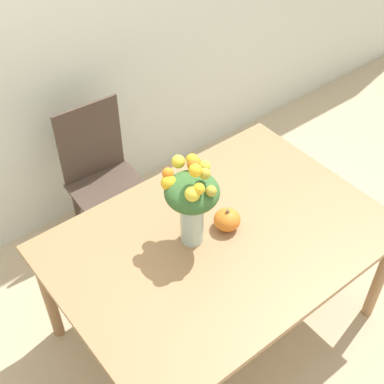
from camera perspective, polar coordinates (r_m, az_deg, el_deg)
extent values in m
plane|color=tan|center=(3.14, 2.53, -13.67)|extent=(12.00, 12.00, 0.00)
cube|color=silver|center=(3.10, -13.43, 17.82)|extent=(8.00, 0.06, 2.70)
cube|color=#9E754C|center=(2.58, 3.00, -5.07)|extent=(1.58, 1.11, 0.03)
cylinder|color=#9E754C|center=(3.07, 19.51, -8.33)|extent=(0.06, 0.06, 0.69)
cylinder|color=#9E754C|center=(2.91, -15.08, -10.62)|extent=(0.06, 0.06, 0.69)
cylinder|color=#9E754C|center=(3.45, 6.66, 1.45)|extent=(0.06, 0.06, 0.69)
cylinder|color=#B2CCBC|center=(2.46, 0.00, -3.01)|extent=(0.11, 0.11, 0.26)
cylinder|color=silver|center=(2.51, 0.00, -4.15)|extent=(0.10, 0.10, 0.11)
cylinder|color=#38662D|center=(2.45, 0.41, -2.23)|extent=(0.01, 0.01, 0.30)
cylinder|color=#38662D|center=(2.45, -0.18, -2.11)|extent=(0.01, 0.01, 0.30)
cylinder|color=#38662D|center=(2.44, -0.52, -2.48)|extent=(0.01, 0.01, 0.30)
cylinder|color=#38662D|center=(2.42, -0.14, -2.82)|extent=(0.01, 0.01, 0.30)
cylinder|color=#38662D|center=(2.43, 0.44, -2.67)|extent=(0.01, 0.01, 0.30)
ellipsoid|color=#38662D|center=(2.34, 0.00, 0.00)|extent=(0.25, 0.25, 0.15)
sphere|color=yellow|center=(2.23, 0.04, -0.21)|extent=(0.07, 0.07, 0.07)
sphere|color=#AD9E33|center=(2.25, 2.05, 0.10)|extent=(0.05, 0.05, 0.05)
sphere|color=yellow|center=(2.38, -1.47, 3.26)|extent=(0.06, 0.06, 0.06)
sphere|color=yellow|center=(2.34, 1.37, 2.77)|extent=(0.05, 0.05, 0.05)
sphere|color=#AD9E33|center=(2.25, 1.37, 1.96)|extent=(0.05, 0.05, 0.05)
sphere|color=yellow|center=(2.22, 0.35, 2.32)|extent=(0.06, 0.06, 0.06)
sphere|color=yellow|center=(2.22, 0.70, 0.36)|extent=(0.05, 0.05, 0.05)
sphere|color=orange|center=(2.35, 0.27, 3.00)|extent=(0.07, 0.07, 0.07)
sphere|color=yellow|center=(2.35, 0.02, 3.46)|extent=(0.06, 0.06, 0.06)
sphere|color=yellow|center=(2.32, -2.48, 0.96)|extent=(0.07, 0.07, 0.07)
sphere|color=orange|center=(2.32, -2.59, 2.00)|extent=(0.05, 0.05, 0.05)
ellipsoid|color=orange|center=(2.57, 3.76, -2.96)|extent=(0.13, 0.13, 0.10)
cylinder|color=brown|center=(2.54, 3.82, -2.10)|extent=(0.02, 0.02, 0.02)
cube|color=#47382D|center=(3.21, -8.63, 0.01)|extent=(0.45, 0.45, 0.02)
cylinder|color=#47382D|center=(3.22, -9.41, -5.87)|extent=(0.04, 0.04, 0.44)
cylinder|color=#47382D|center=(3.32, -4.24, -3.39)|extent=(0.04, 0.04, 0.44)
cylinder|color=#47382D|center=(3.45, -12.05, -2.30)|extent=(0.04, 0.04, 0.44)
cylinder|color=#47382D|center=(3.54, -7.14, -0.07)|extent=(0.04, 0.04, 0.44)
cube|color=#47382D|center=(3.19, -10.83, 5.40)|extent=(0.40, 0.04, 0.49)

